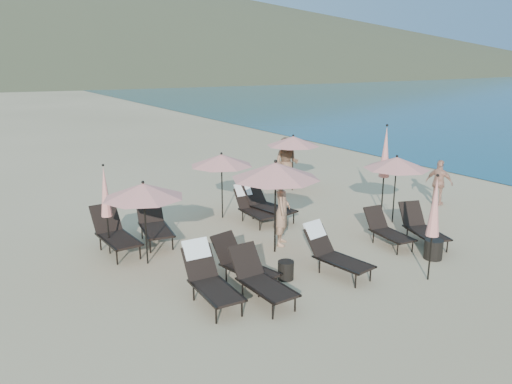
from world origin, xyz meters
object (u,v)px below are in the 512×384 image
lounger_2 (243,263)px  umbrella_closed_2 (105,192)px  lounger_9 (266,203)px  umbrella_closed_0 (435,207)px  lounger_6 (115,232)px  umbrella_open_0 (143,191)px  beachgoer_b (287,163)px  lounger_3 (333,251)px  lounger_7 (154,223)px  side_table_1 (433,249)px  beachgoer_c (439,183)px  umbrella_open_2 (397,163)px  side_table_0 (286,270)px  lounger_1 (260,279)px  beachgoer_a (282,211)px  umbrella_open_4 (293,141)px  umbrella_open_3 (222,160)px  lounger_5 (422,227)px  umbrella_closed_1 (385,152)px  lounger_4 (387,229)px  lounger_8 (252,205)px  umbrella_open_1 (276,171)px

lounger_2 → umbrella_closed_2: umbrella_closed_2 is taller
lounger_9 → umbrella_closed_0: bearing=-94.0°
lounger_6 → umbrella_open_0: 1.81m
umbrella_closed_2 → beachgoer_b: 8.21m
lounger_2 → lounger_6: bearing=107.6°
lounger_3 → umbrella_closed_2: bearing=127.5°
lounger_7 → side_table_1: size_ratio=3.95×
lounger_3 → beachgoer_c: beachgoer_c is taller
umbrella_open_2 → umbrella_open_0: bearing=173.6°
lounger_6 → umbrella_closed_0: umbrella_closed_0 is taller
umbrella_open_2 → side_table_0: 5.48m
lounger_1 → umbrella_closed_0: size_ratio=0.71×
lounger_9 → beachgoer_a: size_ratio=1.07×
umbrella_open_4 → lounger_6: bearing=-160.3°
lounger_3 → umbrella_open_3: umbrella_open_3 is taller
umbrella_closed_2 → side_table_1: (6.64, -4.44, -1.36)m
lounger_6 → umbrella_open_3: size_ratio=0.93×
umbrella_open_3 → umbrella_closed_2: size_ratio=0.89×
side_table_0 → beachgoer_c: 7.97m
umbrella_open_0 → umbrella_open_2: bearing=-6.4°
lounger_2 → beachgoer_a: bearing=23.7°
lounger_6 → umbrella_open_2: size_ratio=0.93×
umbrella_closed_0 → side_table_1: (1.06, 0.75, -1.43)m
lounger_5 → beachgoer_c: (3.30, 2.16, 0.31)m
side_table_0 → umbrella_closed_1: bearing=23.9°
lounger_5 → lounger_7: 7.09m
lounger_9 → beachgoer_b: beachgoer_b is taller
lounger_7 → umbrella_open_0: 2.04m
umbrella_open_2 → lounger_4: bearing=-140.9°
lounger_9 → lounger_6: bearing=170.9°
lounger_7 → lounger_8: 3.09m
umbrella_open_3 → umbrella_closed_1: (4.39, -2.31, 0.17)m
umbrella_open_3 → umbrella_closed_0: umbrella_closed_0 is taller
lounger_8 → umbrella_open_1: (-0.78, -2.41, 1.61)m
umbrella_open_0 → umbrella_open_2: size_ratio=0.99×
lounger_5 → umbrella_closed_1: bearing=86.3°
lounger_8 → umbrella_closed_2: (-4.38, -0.36, 1.11)m
lounger_5 → umbrella_open_2: size_ratio=0.87×
lounger_8 → beachgoer_a: 2.11m
umbrella_closed_2 → umbrella_closed_1: bearing=-8.4°
umbrella_open_4 → beachgoer_a: 5.70m
umbrella_open_4 → umbrella_open_2: bearing=-85.6°
lounger_1 → umbrella_open_1: (1.67, 2.00, 1.64)m
lounger_2 → lounger_6: (-1.85, 3.24, 0.05)m
lounger_1 → lounger_2: size_ratio=0.99×
lounger_2 → umbrella_open_2: 6.15m
lounger_7 → umbrella_open_0: umbrella_open_0 is taller
lounger_2 → lounger_4: (4.36, 0.00, -0.03)m
lounger_3 → umbrella_open_2: size_ratio=0.87×
umbrella_open_1 → beachgoer_c: size_ratio=1.56×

